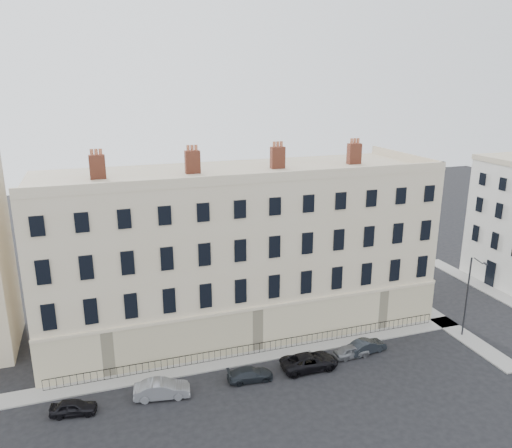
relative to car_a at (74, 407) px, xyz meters
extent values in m
plane|color=black|center=(21.21, -1.90, -0.55)|extent=(160.00, 160.00, 0.00)
cube|color=beige|center=(15.21, 10.10, 6.95)|extent=(36.00, 12.00, 15.00)
cube|color=beige|center=(15.21, 4.02, 1.45)|extent=(36.10, 0.18, 4.00)
cube|color=beige|center=(33.29, 10.10, 1.45)|extent=(0.18, 12.10, 4.00)
cube|color=beige|center=(15.21, 4.25, 14.85)|extent=(36.00, 0.35, 0.80)
cube|color=beige|center=(33.06, 10.10, 14.85)|extent=(0.35, 12.00, 0.80)
cube|color=brown|center=(3.21, 10.10, 15.45)|extent=(1.30, 0.70, 2.00)
cube|color=brown|center=(11.21, 10.10, 15.45)|extent=(1.30, 0.70, 2.00)
cube|color=brown|center=(19.21, 10.10, 15.45)|extent=(1.30, 0.70, 2.00)
cube|color=brown|center=(27.21, 10.10, 15.45)|extent=(1.30, 0.70, 2.00)
cube|color=gray|center=(11.21, 3.10, -0.49)|extent=(48.00, 2.00, 0.12)
cube|color=gray|center=(34.21, 6.10, -0.49)|extent=(2.00, 24.00, 0.12)
cube|color=gray|center=(44.21, 8.10, -0.49)|extent=(2.00, 20.00, 0.12)
cube|color=black|center=(15.21, 3.50, 0.47)|extent=(35.00, 0.04, 0.04)
cube|color=black|center=(15.21, 3.50, -0.43)|extent=(35.00, 0.04, 0.04)
imported|color=black|center=(0.00, 0.00, 0.00)|extent=(3.43, 1.84, 1.11)
imported|color=slate|center=(6.27, -0.02, 0.13)|extent=(4.33, 2.09, 1.37)
imported|color=black|center=(13.21, -0.04, -0.02)|extent=(3.76, 1.76, 1.06)
imported|color=black|center=(18.35, -0.01, 0.11)|extent=(4.80, 2.25, 1.33)
imported|color=slate|center=(22.53, 0.52, -0.01)|extent=(3.24, 1.36, 1.09)
imported|color=black|center=(24.16, 0.75, 0.04)|extent=(3.73, 1.75, 1.18)
cylinder|color=#2B2B30|center=(34.14, 0.50, 3.32)|extent=(0.15, 0.15, 7.74)
cylinder|color=#2B2B30|center=(34.31, -0.15, 7.09)|extent=(0.45, 1.43, 0.10)
cube|color=#2B2B30|center=(34.48, -0.81, 7.04)|extent=(0.29, 0.51, 0.12)
camera|label=1|loc=(2.67, -32.95, 22.46)|focal=35.00mm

